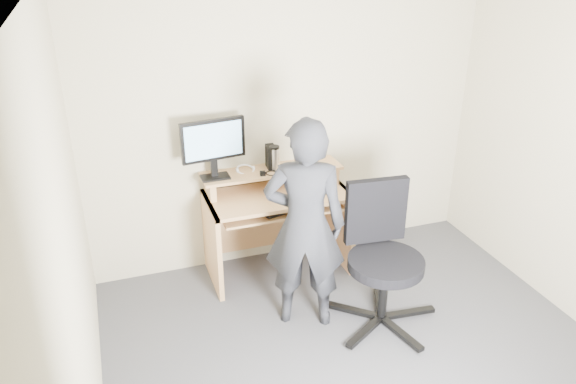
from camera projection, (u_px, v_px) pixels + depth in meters
ground at (373, 374)px, 3.83m from camera, size 3.50×3.50×0.00m
back_wall at (288, 123)px, 4.79m from camera, size 3.50×0.02×2.50m
desk at (275, 211)px, 4.84m from camera, size 1.20×0.60×0.91m
monitor at (213, 144)px, 4.46m from camera, size 0.53×0.15×0.50m
external_drive at (271, 157)px, 4.74m from camera, size 0.08×0.14×0.20m
travel_mug at (275, 159)px, 4.72m from camera, size 0.09×0.09×0.19m
smartphone at (314, 164)px, 4.84m from camera, size 0.09×0.14×0.01m
charger at (263, 173)px, 4.63m from camera, size 0.05×0.05×0.03m
headphones at (245, 170)px, 4.73m from camera, size 0.18×0.18×0.06m
keyboard at (286, 206)px, 4.66m from camera, size 0.49×0.30×0.03m
mouse at (324, 190)px, 4.71m from camera, size 0.10×0.06×0.04m
office_chair at (382, 251)px, 4.17m from camera, size 0.83×0.85×1.07m
person at (305, 226)px, 4.04m from camera, size 0.70×0.59×1.64m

